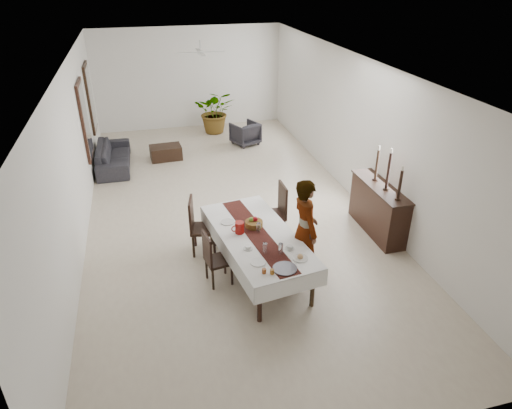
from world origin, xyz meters
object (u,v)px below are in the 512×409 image
at_px(dining_table_top, 257,236).
at_px(woman, 305,229).
at_px(sideboard_body, 378,210).
at_px(red_pitcher, 239,228).
at_px(sofa, 114,156).

distance_m(dining_table_top, woman, 0.83).
distance_m(dining_table_top, sideboard_body, 2.85).
relative_size(woman, sideboard_body, 1.11).
height_order(red_pitcher, sideboard_body, red_pitcher).
relative_size(red_pitcher, sideboard_body, 0.13).
xyz_separation_m(red_pitcher, sideboard_body, (3.02, 0.64, -0.40)).
bearing_deg(sideboard_body, sofa, 137.62).
bearing_deg(dining_table_top, sofa, 106.26).
relative_size(woman, sofa, 0.88).
relative_size(dining_table_top, sofa, 1.19).
xyz_separation_m(red_pitcher, sofa, (-2.26, 5.45, -0.59)).
bearing_deg(red_pitcher, dining_table_top, -22.70).
relative_size(red_pitcher, sofa, 0.10).
distance_m(sideboard_body, sofa, 7.15).
relative_size(dining_table_top, woman, 1.35).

